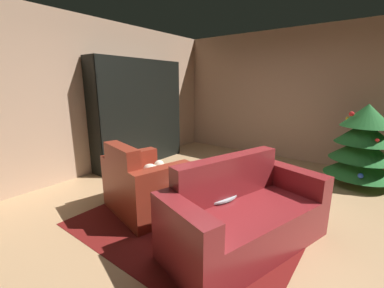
# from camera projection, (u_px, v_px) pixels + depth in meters

# --- Properties ---
(ground_plane) EXTENTS (6.79, 6.79, 0.00)m
(ground_plane) POSITION_uv_depth(u_px,v_px,m) (225.00, 208.00, 3.32)
(ground_plane) COLOR tan
(wall_back) EXTENTS (5.36, 0.06, 2.71)m
(wall_back) POSITION_uv_depth(u_px,v_px,m) (296.00, 96.00, 5.22)
(wall_back) COLOR tan
(wall_back) RESTS_ON ground
(wall_left) EXTENTS (0.06, 5.78, 2.71)m
(wall_left) POSITION_uv_depth(u_px,v_px,m) (100.00, 98.00, 4.56)
(wall_left) COLOR tan
(wall_left) RESTS_ON ground
(area_rug) EXTENTS (2.45, 2.24, 0.01)m
(area_rug) POSITION_uv_depth(u_px,v_px,m) (197.00, 217.00, 3.08)
(area_rug) COLOR maroon
(area_rug) RESTS_ON ground
(bookshelf_unit) EXTENTS (0.39, 2.04, 2.06)m
(bookshelf_unit) POSITION_uv_depth(u_px,v_px,m) (145.00, 113.00, 5.10)
(bookshelf_unit) COLOR black
(bookshelf_unit) RESTS_ON ground
(armchair_red) EXTENTS (1.13, 0.97, 0.91)m
(armchair_red) POSITION_uv_depth(u_px,v_px,m) (144.00, 187.00, 3.19)
(armchair_red) COLOR maroon
(armchair_red) RESTS_ON ground
(couch_red) EXTENTS (1.25, 1.87, 0.87)m
(couch_red) POSITION_uv_depth(u_px,v_px,m) (244.00, 216.00, 2.52)
(couch_red) COLOR maroon
(couch_red) RESTS_ON ground
(coffee_table) EXTENTS (0.68, 0.68, 0.46)m
(coffee_table) POSITION_uv_depth(u_px,v_px,m) (207.00, 193.00, 2.82)
(coffee_table) COLOR black
(coffee_table) RESTS_ON ground
(book_stack_on_table) EXTENTS (0.23, 0.19, 0.08)m
(book_stack_on_table) POSITION_uv_depth(u_px,v_px,m) (208.00, 188.00, 2.74)
(book_stack_on_table) COLOR #E5C54C
(book_stack_on_table) RESTS_ON coffee_table
(bottle_on_table) EXTENTS (0.07, 0.07, 0.28)m
(bottle_on_table) POSITION_uv_depth(u_px,v_px,m) (202.00, 186.00, 2.61)
(bottle_on_table) COLOR #581F14
(bottle_on_table) RESTS_ON coffee_table
(decorated_tree) EXTENTS (1.02, 1.02, 1.31)m
(decorated_tree) POSITION_uv_depth(u_px,v_px,m) (363.00, 145.00, 3.97)
(decorated_tree) COLOR brown
(decorated_tree) RESTS_ON ground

